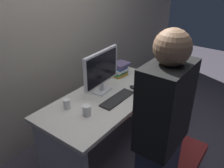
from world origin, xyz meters
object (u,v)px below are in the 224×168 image
Objects in this scene: mouse at (134,87)px; cup_by_monitor at (67,104)px; keyboard at (117,99)px; cup_near_keyboard at (87,110)px; office_chair at (169,151)px; cell_phone at (144,81)px; monitor at (101,70)px; person_at_desk at (160,142)px; book_stack at (120,69)px; desk at (108,112)px.

cup_by_monitor reaches higher than mouse.
keyboard is 4.23× the size of cup_near_keyboard.
office_chair is 0.90m from cell_phone.
monitor is at bearing 80.50° from keyboard.
cup_near_keyboard is (-0.39, 0.06, 0.04)m from keyboard.
book_stack is at bearing 46.93° from person_at_desk.
desk is 0.26m from keyboard.
cell_phone is at bearing -2.26° from mouse.
person_at_desk is at bearing -133.07° from book_stack.
cup_by_monitor reaches higher than cell_phone.
cup_near_keyboard is at bearing 85.28° from person_at_desk.
person_at_desk reaches higher than monitor.
desk is 0.48m from cup_near_keyboard.
person_at_desk is 11.38× the size of cell_phone.
person_at_desk is 0.98m from cup_by_monitor.
desk is at bearing 60.53° from person_at_desk.
office_chair is 0.57m from person_at_desk.
keyboard reaches higher than cell_phone.
monitor is 0.43m from mouse.
monitor is 0.60m from cell_phone.
cup_near_keyboard reaches higher than mouse.
monitor reaches higher than cup_near_keyboard.
cup_by_monitor is 0.68× the size of cell_phone.
desk is at bearing 85.30° from keyboard.
monitor reaches higher than office_chair.
monitor reaches higher than cup_by_monitor.
person_at_desk reaches higher than mouse.
person_at_desk is 1.06m from monitor.
cup_by_monitor is (-0.42, 0.29, 0.04)m from keyboard.
cup_near_keyboard reaches higher than keyboard.
office_chair is (-0.08, -0.76, -0.08)m from desk.
person_at_desk reaches higher than office_chair.
book_stack is (0.48, 0.19, 0.30)m from desk.
person_at_desk reaches higher than desk.
mouse is at bearing -43.32° from monitor.
mouse is 0.98× the size of cup_near_keyboard.
person_at_desk is at bearing -119.47° from desk.
book_stack is (0.88, 0.25, 0.03)m from cup_near_keyboard.
monitor is at bearing 82.82° from office_chair.
cup_near_keyboard is 1.04× the size of cup_by_monitor.
book_stack is at bearing 9.97° from monitor.
person_at_desk is 0.83m from keyboard.
desk is at bearing -20.98° from cup_by_monitor.
person_at_desk is 1.02m from mouse.
desk is at bearing -105.70° from monitor.
cell_phone is at bearing -18.15° from cup_by_monitor.
office_chair is 0.57× the size of person_at_desk.
cup_near_keyboard is at bearing 171.25° from keyboard.
person_at_desk is at bearing -122.33° from keyboard.
mouse is (0.29, -0.13, 0.23)m from desk.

